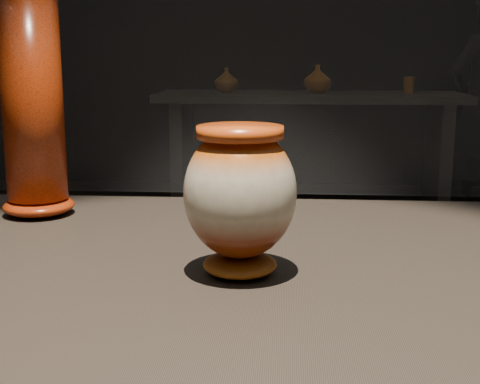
% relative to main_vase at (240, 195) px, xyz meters
% --- Properties ---
extents(main_vase, '(0.16, 0.16, 0.19)m').
position_rel_main_vase_xyz_m(main_vase, '(0.00, 0.00, 0.00)').
color(main_vase, '#662109').
rests_on(main_vase, display_plinth).
extents(tall_vase, '(0.14, 0.14, 0.39)m').
position_rel_main_vase_xyz_m(tall_vase, '(-0.37, 0.29, 0.08)').
color(tall_vase, '#BD330C').
rests_on(tall_vase, display_plinth).
extents(back_shelf, '(2.00, 0.60, 0.90)m').
position_rel_main_vase_xyz_m(back_shelf, '(0.20, 3.61, -0.37)').
color(back_shelf, black).
rests_on(back_shelf, ground).
extents(back_vase_left, '(0.21, 0.21, 0.16)m').
position_rel_main_vase_xyz_m(back_vase_left, '(-0.34, 3.58, -0.02)').
color(back_vase_left, brown).
rests_on(back_vase_left, back_shelf).
extents(back_vase_mid, '(0.24, 0.24, 0.18)m').
position_rel_main_vase_xyz_m(back_vase_mid, '(0.25, 3.59, -0.01)').
color(back_vase_mid, '#662109').
rests_on(back_vase_mid, back_shelf).
extents(back_vase_right, '(0.07, 0.07, 0.11)m').
position_rel_main_vase_xyz_m(back_vase_right, '(0.84, 3.61, -0.05)').
color(back_vase_right, brown).
rests_on(back_vase_right, back_shelf).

